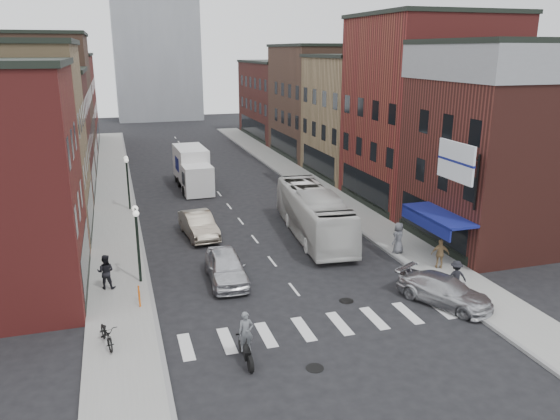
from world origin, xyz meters
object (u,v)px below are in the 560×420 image
at_px(sedan_left_near, 226,267).
at_px(ped_right_b, 440,254).
at_px(streetlamp_near, 137,231).
at_px(box_truck, 193,169).
at_px(streetlamp_far, 127,173).
at_px(bike_rack, 139,296).
at_px(billboard_sign, 457,163).
at_px(transit_bus, 314,213).
at_px(motorcycle_rider, 246,339).
at_px(sedan_left_far, 199,225).
at_px(curb_car, 445,291).
at_px(ped_left_solo, 106,272).
at_px(ped_right_c, 398,238).
at_px(ped_right_a, 456,277).
at_px(parked_bicycle, 107,334).

bearing_deg(sedan_left_near, ped_right_b, -7.16).
relative_size(streetlamp_near, box_truck, 0.51).
bearing_deg(streetlamp_far, bike_rack, -90.69).
height_order(billboard_sign, transit_bus, billboard_sign).
distance_m(box_truck, motorcycle_rider, 28.48).
distance_m(streetlamp_near, sedan_left_far, 8.02).
bearing_deg(ped_right_b, box_truck, -44.58).
bearing_deg(transit_bus, curb_car, -71.76).
distance_m(streetlamp_near, ped_left_solo, 2.54).
bearing_deg(ped_right_c, ped_right_a, 60.11).
relative_size(transit_bus, curb_car, 2.39).
bearing_deg(ped_right_a, ped_left_solo, -3.89).
height_order(motorcycle_rider, sedan_left_far, motorcycle_rider).
distance_m(bike_rack, box_truck, 23.04).
height_order(streetlamp_far, bike_rack, streetlamp_far).
distance_m(transit_bus, ped_right_b, 8.77).
distance_m(billboard_sign, streetlamp_near, 16.68).
relative_size(motorcycle_rider, sedan_left_far, 0.44).
distance_m(sedan_left_far, parked_bicycle, 13.99).
xyz_separation_m(streetlamp_near, sedan_left_near, (4.31, -1.00, -2.10)).
bearing_deg(bike_rack, parked_bicycle, -112.78).
distance_m(sedan_left_near, ped_right_c, 10.52).
height_order(box_truck, transit_bus, box_truck).
bearing_deg(streetlamp_near, ped_left_solo, -166.88).
height_order(streetlamp_far, sedan_left_far, streetlamp_far).
xyz_separation_m(motorcycle_rider, sedan_left_far, (0.57, 15.42, -0.21)).
height_order(billboard_sign, parked_bicycle, billboard_sign).
relative_size(parked_bicycle, ped_left_solo, 1.07).
xyz_separation_m(billboard_sign, parked_bicycle, (-17.65, -2.68, -5.48)).
relative_size(sedan_left_near, sedan_left_far, 0.98).
distance_m(billboard_sign, ped_right_a, 5.82).
bearing_deg(ped_right_a, streetlamp_far, -38.70).
xyz_separation_m(bike_rack, transit_bus, (11.41, 7.17, 1.00)).
xyz_separation_m(parked_bicycle, ped_right_b, (17.48, 3.21, 0.33)).
height_order(streetlamp_near, parked_bicycle, streetlamp_near).
distance_m(motorcycle_rider, ped_right_c, 14.24).
xyz_separation_m(curb_car, ped_left_solo, (-15.41, 6.23, 0.36)).
bearing_deg(sedan_left_far, transit_bus, -21.87).
bearing_deg(ped_right_a, transit_bus, -56.23).
bearing_deg(streetlamp_far, ped_right_a, -53.40).
height_order(streetlamp_far, box_truck, streetlamp_far).
distance_m(billboard_sign, box_truck, 25.68).
bearing_deg(sedan_left_far, ped_right_b, -44.44).
distance_m(box_truck, curb_car, 27.44).
relative_size(billboard_sign, streetlamp_near, 0.90).
height_order(bike_rack, motorcycle_rider, motorcycle_rider).
bearing_deg(streetlamp_far, sedan_left_near, -73.95).
bearing_deg(parked_bicycle, billboard_sign, -4.16).
relative_size(streetlamp_near, transit_bus, 0.37).
height_order(motorcycle_rider, sedan_left_near, motorcycle_rider).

